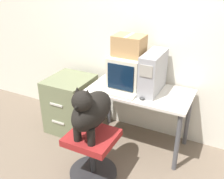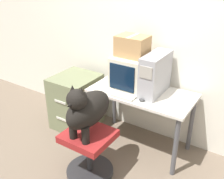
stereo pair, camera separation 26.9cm
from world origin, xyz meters
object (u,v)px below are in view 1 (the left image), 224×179
crt_monitor (128,71)px  filing_cabinet (71,104)px  keyboard (116,93)px  dog (91,110)px  office_chair (93,152)px  cardboard_box (129,45)px  pc_tower (153,72)px

crt_monitor → filing_cabinet: (-0.74, -0.12, -0.55)m
keyboard → dog: dog is taller
office_chair → cardboard_box: size_ratio=1.52×
pc_tower → keyboard: pc_tower is taller
crt_monitor → dog: (-0.05, -0.76, -0.13)m
pc_tower → keyboard: (-0.33, -0.25, -0.21)m
dog → filing_cabinet: dog is taller
keyboard → crt_monitor: bearing=82.5°
pc_tower → keyboard: bearing=-143.0°
keyboard → office_chair: bearing=-91.3°
cardboard_box → crt_monitor: bearing=-90.0°
pc_tower → filing_cabinet: (-1.04, -0.11, -0.59)m
pc_tower → dog: (-0.34, -0.75, -0.16)m
office_chair → crt_monitor: bearing=86.6°
keyboard → filing_cabinet: 0.82m
keyboard → filing_cabinet: (-0.71, 0.14, -0.38)m
pc_tower → office_chair: size_ratio=0.96×
dog → filing_cabinet: bearing=137.5°
crt_monitor → keyboard: crt_monitor is taller
office_chair → dog: dog is taller
crt_monitor → keyboard: bearing=-97.5°
crt_monitor → pc_tower: pc_tower is taller
keyboard → dog: bearing=-91.3°
filing_cabinet → cardboard_box: cardboard_box is taller
crt_monitor → office_chair: size_ratio=0.86×
office_chair → filing_cabinet: (-0.70, 0.64, 0.07)m
keyboard → cardboard_box: cardboard_box is taller
pc_tower → office_chair: bearing=-114.4°
pc_tower → cardboard_box: cardboard_box is taller
pc_tower → filing_cabinet: 1.19m
crt_monitor → dog: bearing=-93.4°
dog → cardboard_box: size_ratio=1.73×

